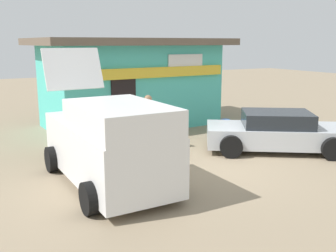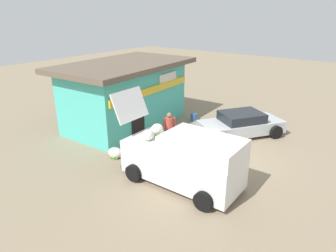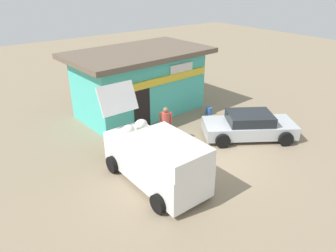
{
  "view_description": "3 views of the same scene",
  "coord_description": "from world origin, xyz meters",
  "px_view_note": "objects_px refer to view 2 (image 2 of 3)",
  "views": [
    {
      "loc": [
        -5.76,
        -7.9,
        3.21
      ],
      "look_at": [
        -0.22,
        2.14,
        0.76
      ],
      "focal_mm": 41.84,
      "sensor_mm": 36.0,
      "label": 1
    },
    {
      "loc": [
        -10.66,
        -5.0,
        5.89
      ],
      "look_at": [
        -1.22,
        2.19,
        1.3
      ],
      "focal_mm": 32.26,
      "sensor_mm": 36.0,
      "label": 2
    },
    {
      "loc": [
        -8.27,
        -7.58,
        6.84
      ],
      "look_at": [
        -1.24,
        1.64,
        1.29
      ],
      "focal_mm": 33.81,
      "sensor_mm": 36.0,
      "label": 3
    }
  ],
  "objects_px": {
    "storefront_bar": "(126,93)",
    "paint_bucket": "(194,117)",
    "parked_sedan": "(241,124)",
    "unloaded_banana_pile": "(115,153)",
    "customer_bending": "(151,143)",
    "delivery_van": "(185,159)",
    "vendor_standing": "(169,128)"
  },
  "relations": [
    {
      "from": "unloaded_banana_pile",
      "to": "delivery_van",
      "type": "bearing_deg",
      "value": -88.95
    },
    {
      "from": "storefront_bar",
      "to": "vendor_standing",
      "type": "relative_size",
      "value": 4.47
    },
    {
      "from": "unloaded_banana_pile",
      "to": "paint_bucket",
      "type": "height_order",
      "value": "unloaded_banana_pile"
    },
    {
      "from": "parked_sedan",
      "to": "vendor_standing",
      "type": "bearing_deg",
      "value": 149.73
    },
    {
      "from": "customer_bending",
      "to": "storefront_bar",
      "type": "bearing_deg",
      "value": 56.84
    },
    {
      "from": "storefront_bar",
      "to": "paint_bucket",
      "type": "distance_m",
      "value": 4.04
    },
    {
      "from": "vendor_standing",
      "to": "parked_sedan",
      "type": "bearing_deg",
      "value": -30.27
    },
    {
      "from": "storefront_bar",
      "to": "paint_bucket",
      "type": "xyz_separation_m",
      "value": [
        2.7,
        -2.57,
        -1.53
      ]
    },
    {
      "from": "storefront_bar",
      "to": "unloaded_banana_pile",
      "type": "height_order",
      "value": "storefront_bar"
    },
    {
      "from": "unloaded_banana_pile",
      "to": "paint_bucket",
      "type": "xyz_separation_m",
      "value": [
        5.9,
        -0.13,
        -0.01
      ]
    },
    {
      "from": "paint_bucket",
      "to": "vendor_standing",
      "type": "bearing_deg",
      "value": -163.77
    },
    {
      "from": "customer_bending",
      "to": "paint_bucket",
      "type": "height_order",
      "value": "customer_bending"
    },
    {
      "from": "unloaded_banana_pile",
      "to": "paint_bucket",
      "type": "bearing_deg",
      "value": -1.27
    },
    {
      "from": "parked_sedan",
      "to": "vendor_standing",
      "type": "height_order",
      "value": "vendor_standing"
    },
    {
      "from": "paint_bucket",
      "to": "storefront_bar",
      "type": "bearing_deg",
      "value": 136.43
    },
    {
      "from": "vendor_standing",
      "to": "customer_bending",
      "type": "bearing_deg",
      "value": -171.85
    },
    {
      "from": "storefront_bar",
      "to": "paint_bucket",
      "type": "height_order",
      "value": "storefront_bar"
    },
    {
      "from": "parked_sedan",
      "to": "unloaded_banana_pile",
      "type": "distance_m",
      "value": 6.36
    },
    {
      "from": "customer_bending",
      "to": "paint_bucket",
      "type": "relative_size",
      "value": 3.3
    },
    {
      "from": "parked_sedan",
      "to": "unloaded_banana_pile",
      "type": "relative_size",
      "value": 5.99
    },
    {
      "from": "vendor_standing",
      "to": "paint_bucket",
      "type": "relative_size",
      "value": 4.18
    },
    {
      "from": "vendor_standing",
      "to": "customer_bending",
      "type": "distance_m",
      "value": 1.52
    },
    {
      "from": "parked_sedan",
      "to": "unloaded_banana_pile",
      "type": "xyz_separation_m",
      "value": [
        -5.5,
        3.16,
        -0.36
      ]
    },
    {
      "from": "delivery_van",
      "to": "paint_bucket",
      "type": "relative_size",
      "value": 12.0
    },
    {
      "from": "customer_bending",
      "to": "unloaded_banana_pile",
      "type": "relative_size",
      "value": 1.81
    },
    {
      "from": "customer_bending",
      "to": "unloaded_banana_pile",
      "type": "height_order",
      "value": "customer_bending"
    },
    {
      "from": "customer_bending",
      "to": "paint_bucket",
      "type": "bearing_deg",
      "value": 13.97
    },
    {
      "from": "vendor_standing",
      "to": "customer_bending",
      "type": "xyz_separation_m",
      "value": [
        -1.5,
        -0.21,
        -0.15
      ]
    },
    {
      "from": "storefront_bar",
      "to": "delivery_van",
      "type": "xyz_separation_m",
      "value": [
        -3.13,
        -5.93,
        -0.75
      ]
    },
    {
      "from": "parked_sedan",
      "to": "unloaded_banana_pile",
      "type": "height_order",
      "value": "parked_sedan"
    },
    {
      "from": "storefront_bar",
      "to": "unloaded_banana_pile",
      "type": "xyz_separation_m",
      "value": [
        -3.2,
        -2.44,
        -1.53
      ]
    },
    {
      "from": "paint_bucket",
      "to": "unloaded_banana_pile",
      "type": "bearing_deg",
      "value": 178.73
    }
  ]
}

